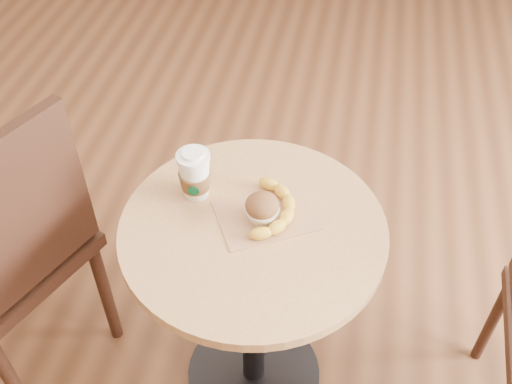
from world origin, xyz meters
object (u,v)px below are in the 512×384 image
(muffin, at_px, (262,209))
(banana, at_px, (276,209))
(cafe_table, at_px, (253,281))
(chair_left, at_px, (6,253))
(coffee_cup, at_px, (195,176))

(muffin, xyz_separation_m, banana, (0.03, 0.03, -0.02))
(cafe_table, bearing_deg, banana, 45.68)
(cafe_table, xyz_separation_m, muffin, (0.02, 0.02, 0.27))
(chair_left, distance_m, coffee_cup, 0.60)
(muffin, bearing_deg, banana, 40.42)
(muffin, bearing_deg, chair_left, -173.03)
(chair_left, distance_m, banana, 0.78)
(cafe_table, bearing_deg, chair_left, -174.82)
(coffee_cup, relative_size, muffin, 1.64)
(banana, bearing_deg, chair_left, -169.44)
(chair_left, distance_m, muffin, 0.75)
(coffee_cup, relative_size, banana, 0.61)
(cafe_table, distance_m, coffee_cup, 0.35)
(coffee_cup, xyz_separation_m, muffin, (0.19, -0.06, -0.02))
(cafe_table, distance_m, muffin, 0.27)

